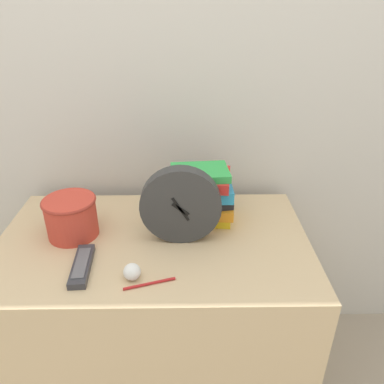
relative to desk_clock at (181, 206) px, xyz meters
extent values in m
cube|color=beige|center=(-0.09, 0.37, 0.36)|extent=(6.00, 0.04, 2.40)
cube|color=tan|center=(-0.09, 0.00, -0.48)|extent=(1.02, 0.61, 0.72)
cylinder|color=#333333|center=(0.00, 0.00, 0.00)|extent=(0.25, 0.05, 0.25)
cylinder|color=silver|center=(0.00, -0.01, 0.00)|extent=(0.22, 0.01, 0.22)
cube|color=black|center=(0.00, -0.02, 0.00)|extent=(0.05, 0.01, 0.05)
cube|color=black|center=(0.00, -0.02, 0.00)|extent=(0.05, 0.01, 0.08)
cylinder|color=black|center=(0.00, -0.02, 0.00)|extent=(0.01, 0.01, 0.01)
cube|color=yellow|center=(0.09, 0.13, -0.11)|extent=(0.19, 0.15, 0.03)
cube|color=orange|center=(0.09, 0.12, -0.07)|extent=(0.19, 0.14, 0.04)
cube|color=#232328|center=(0.07, 0.13, -0.04)|extent=(0.21, 0.18, 0.03)
cube|color=#2D9ED1|center=(0.08, 0.14, -0.01)|extent=(0.19, 0.17, 0.04)
cube|color=red|center=(0.08, 0.13, 0.03)|extent=(0.20, 0.18, 0.03)
cube|color=green|center=(0.06, 0.12, 0.06)|extent=(0.20, 0.15, 0.03)
cylinder|color=#C63D2D|center=(-0.36, 0.03, -0.06)|extent=(0.16, 0.16, 0.13)
torus|color=#9F3024|center=(-0.36, 0.03, 0.00)|extent=(0.17, 0.17, 0.01)
cube|color=#333338|center=(-0.29, -0.14, -0.12)|extent=(0.06, 0.19, 0.02)
cube|color=#59595E|center=(-0.29, -0.14, -0.11)|extent=(0.04, 0.14, 0.00)
sphere|color=white|center=(-0.13, -0.19, -0.10)|extent=(0.05, 0.05, 0.05)
cylinder|color=#B21E1E|center=(-0.08, -0.21, -0.12)|extent=(0.14, 0.05, 0.01)
camera|label=1|loc=(0.02, -1.01, 0.58)|focal=35.00mm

